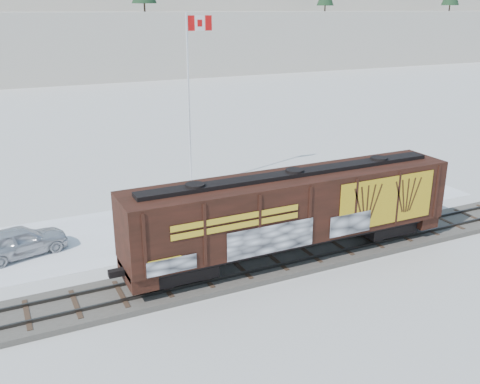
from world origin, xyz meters
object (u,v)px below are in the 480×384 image
flagpole (191,126)px  car_dark (269,197)px  hopper_railcar (293,209)px  car_silver (20,241)px  car_white (188,223)px

flagpole → car_dark: (3.04, -6.13, -3.86)m
flagpole → hopper_railcar: bearing=-88.8°
car_silver → car_dark: car_silver is taller
car_silver → car_dark: (15.46, 0.69, -0.11)m
hopper_railcar → car_silver: bearing=151.7°
hopper_railcar → flagpole: size_ratio=1.43×
hopper_railcar → car_dark: hopper_railcar is taller
car_white → car_dark: 6.65m
hopper_railcar → flagpole: (-0.28, 13.66, 1.69)m
flagpole → car_dark: bearing=-63.6°
car_silver → car_dark: 15.47m
flagpole → car_silver: (-12.42, -6.81, -3.75)m
hopper_railcar → car_white: bearing=122.7°
flagpole → car_silver: bearing=-151.2°
flagpole → car_silver: size_ratio=2.54×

